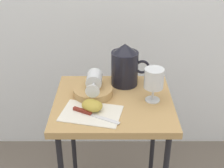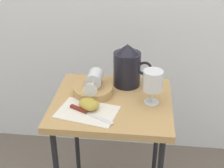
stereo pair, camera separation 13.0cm
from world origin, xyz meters
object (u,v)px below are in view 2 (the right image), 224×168
Objects in this scene: apple_half_right at (90,105)px; knife at (85,112)px; basket_tray at (93,90)px; wine_glass_tipped_near at (95,79)px; apple_half_left at (87,103)px; table at (112,115)px; pitcher at (127,69)px; wine_glass_upright at (153,82)px.

apple_half_right is 0.04m from knife.
wine_glass_tipped_near is (0.01, 0.01, 0.05)m from basket_tray.
basket_tray is 2.42× the size of apple_half_left.
table is 0.16m from apple_half_left.
apple_half_right is at bearing -119.72° from pitcher.
table is at bearing -109.72° from pitcher.
table is at bearing 49.13° from knife.
pitcher is at bearing 56.49° from apple_half_left.
wine_glass_upright is 0.28m from apple_half_left.
basket_tray is 0.12m from apple_half_left.
wine_glass_tipped_near is at bearing 167.93° from wine_glass_upright.
table is 4.62× the size of wine_glass_tipped_near.
wine_glass_upright is at bearing 19.21° from apple_half_right.
apple_half_left is 0.04m from knife.
wine_glass_upright reaches higher than apple_half_right.
wine_glass_upright is 2.09× the size of apple_half_left.
apple_half_left is at bearing -94.36° from wine_glass_tipped_near.
apple_half_right is at bearing 58.50° from knife.
wine_glass_tipped_near is (-0.25, 0.05, -0.03)m from wine_glass_upright.
table is at bearing 46.36° from apple_half_right.
wine_glass_tipped_near is (-0.08, 0.06, 0.15)m from table.
apple_half_right reaches higher than basket_tray.
basket_tray is 1.16× the size of wine_glass_upright.
apple_half_left is at bearing -163.86° from wine_glass_upright.
apple_half_right is at bearing -133.64° from table.
wine_glass_upright is 0.78× the size of knife.
apple_half_left is 1.00× the size of apple_half_right.
table is 4.03× the size of basket_tray.
apple_half_right is at bearing -85.50° from basket_tray.
pitcher reaches higher than wine_glass_tipped_near.
pitcher is at bearing 36.01° from basket_tray.
apple_half_right is (-0.25, -0.09, -0.07)m from wine_glass_upright.
wine_glass_upright is (0.11, -0.15, 0.02)m from pitcher.
wine_glass_tipped_near is 0.14m from apple_half_left.
pitcher is 1.05× the size of knife.
basket_tray is at bearing 152.90° from table.
pitcher is 0.19m from wine_glass_upright.
basket_tray is 0.90× the size of knife.
wine_glass_tipped_near reaches higher than knife.
basket_tray is at bearing 170.66° from wine_glass_upright.
basket_tray is at bearing 94.50° from apple_half_right.
table is at bearing -178.89° from wine_glass_upright.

